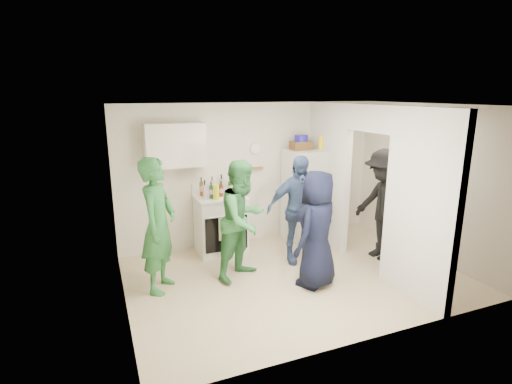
# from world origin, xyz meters

# --- Properties ---
(floor) EXTENTS (4.80, 4.80, 0.00)m
(floor) POSITION_xyz_m (0.00, 0.00, 0.00)
(floor) COLOR #C5B78B
(floor) RESTS_ON ground
(wall_back) EXTENTS (4.80, 0.00, 4.80)m
(wall_back) POSITION_xyz_m (0.00, 1.70, 1.25)
(wall_back) COLOR silver
(wall_back) RESTS_ON floor
(wall_front) EXTENTS (4.80, 0.00, 4.80)m
(wall_front) POSITION_xyz_m (0.00, -1.70, 1.25)
(wall_front) COLOR silver
(wall_front) RESTS_ON floor
(wall_left) EXTENTS (0.00, 3.40, 3.40)m
(wall_left) POSITION_xyz_m (-2.40, 0.00, 1.25)
(wall_left) COLOR silver
(wall_left) RESTS_ON floor
(wall_right) EXTENTS (0.00, 3.40, 3.40)m
(wall_right) POSITION_xyz_m (2.40, 0.00, 1.25)
(wall_right) COLOR silver
(wall_right) RESTS_ON floor
(ceiling) EXTENTS (4.80, 4.80, 0.00)m
(ceiling) POSITION_xyz_m (0.00, 0.00, 2.50)
(ceiling) COLOR white
(ceiling) RESTS_ON wall_back
(partition_pier_back) EXTENTS (0.12, 1.20, 2.50)m
(partition_pier_back) POSITION_xyz_m (1.20, 1.10, 1.25)
(partition_pier_back) COLOR silver
(partition_pier_back) RESTS_ON floor
(partition_pier_front) EXTENTS (0.12, 1.20, 2.50)m
(partition_pier_front) POSITION_xyz_m (1.20, -1.10, 1.25)
(partition_pier_front) COLOR silver
(partition_pier_front) RESTS_ON floor
(partition_header) EXTENTS (0.12, 1.00, 0.40)m
(partition_header) POSITION_xyz_m (1.20, 0.00, 2.30)
(partition_header) COLOR silver
(partition_header) RESTS_ON partition_pier_back
(stove) EXTENTS (0.82, 0.69, 0.98)m
(stove) POSITION_xyz_m (-0.73, 1.37, 0.49)
(stove) COLOR white
(stove) RESTS_ON floor
(upper_cabinet) EXTENTS (0.95, 0.34, 0.70)m
(upper_cabinet) POSITION_xyz_m (-1.40, 1.52, 1.85)
(upper_cabinet) COLOR silver
(upper_cabinet) RESTS_ON wall_back
(fridge) EXTENTS (0.69, 0.67, 1.68)m
(fridge) POSITION_xyz_m (0.90, 1.34, 0.84)
(fridge) COLOR silver
(fridge) RESTS_ON floor
(wicker_basket) EXTENTS (0.35, 0.25, 0.15)m
(wicker_basket) POSITION_xyz_m (0.80, 1.39, 1.75)
(wicker_basket) COLOR brown
(wicker_basket) RESTS_ON fridge
(blue_bowl) EXTENTS (0.24, 0.24, 0.11)m
(blue_bowl) POSITION_xyz_m (0.80, 1.39, 1.88)
(blue_bowl) COLOR #1F169B
(blue_bowl) RESTS_ON wicker_basket
(yellow_cup_stack_top) EXTENTS (0.09, 0.09, 0.25)m
(yellow_cup_stack_top) POSITION_xyz_m (1.12, 1.24, 1.80)
(yellow_cup_stack_top) COLOR yellow
(yellow_cup_stack_top) RESTS_ON fridge
(wall_clock) EXTENTS (0.22, 0.02, 0.22)m
(wall_clock) POSITION_xyz_m (0.05, 1.68, 1.70)
(wall_clock) COLOR white
(wall_clock) RESTS_ON wall_back
(spice_shelf) EXTENTS (0.35, 0.08, 0.03)m
(spice_shelf) POSITION_xyz_m (0.00, 1.65, 1.35)
(spice_shelf) COLOR olive
(spice_shelf) RESTS_ON wall_back
(nook_window) EXTENTS (0.03, 0.70, 0.80)m
(nook_window) POSITION_xyz_m (2.38, 0.20, 1.65)
(nook_window) COLOR black
(nook_window) RESTS_ON wall_right
(nook_window_frame) EXTENTS (0.04, 0.76, 0.86)m
(nook_window_frame) POSITION_xyz_m (2.36, 0.20, 1.65)
(nook_window_frame) COLOR white
(nook_window_frame) RESTS_ON wall_right
(nook_valance) EXTENTS (0.04, 0.82, 0.18)m
(nook_valance) POSITION_xyz_m (2.34, 0.20, 2.00)
(nook_valance) COLOR white
(nook_valance) RESTS_ON wall_right
(yellow_cup_stack_stove) EXTENTS (0.09, 0.09, 0.25)m
(yellow_cup_stack_stove) POSITION_xyz_m (-0.85, 1.15, 1.11)
(yellow_cup_stack_stove) COLOR #ECF414
(yellow_cup_stack_stove) RESTS_ON stove
(red_cup) EXTENTS (0.09, 0.09, 0.12)m
(red_cup) POSITION_xyz_m (-0.51, 1.17, 1.04)
(red_cup) COLOR red
(red_cup) RESTS_ON stove
(person_green_left) EXTENTS (0.73, 0.81, 1.86)m
(person_green_left) POSITION_xyz_m (-1.90, 0.37, 0.93)
(person_green_left) COLOR #2E7436
(person_green_left) RESTS_ON floor
(person_green_center) EXTENTS (1.07, 1.00, 1.75)m
(person_green_center) POSITION_xyz_m (-0.70, 0.31, 0.88)
(person_green_center) COLOR #3A8545
(person_green_center) RESTS_ON floor
(person_denim) EXTENTS (1.07, 0.59, 1.73)m
(person_denim) POSITION_xyz_m (0.30, 0.51, 0.87)
(person_denim) COLOR #3D5F86
(person_denim) RESTS_ON floor
(person_navy) EXTENTS (0.96, 0.86, 1.65)m
(person_navy) POSITION_xyz_m (0.15, -0.33, 0.83)
(person_navy) COLOR black
(person_navy) RESTS_ON floor
(person_nook) EXTENTS (0.73, 1.20, 1.81)m
(person_nook) POSITION_xyz_m (1.63, 0.10, 0.91)
(person_nook) COLOR black
(person_nook) RESTS_ON floor
(bottle_a) EXTENTS (0.07, 0.07, 0.32)m
(bottle_a) POSITION_xyz_m (-1.01, 1.47, 1.14)
(bottle_a) COLOR brown
(bottle_a) RESTS_ON stove
(bottle_b) EXTENTS (0.07, 0.07, 0.28)m
(bottle_b) POSITION_xyz_m (-0.90, 1.28, 1.12)
(bottle_b) COLOR #1A4F22
(bottle_b) RESTS_ON stove
(bottle_c) EXTENTS (0.06, 0.06, 0.31)m
(bottle_c) POSITION_xyz_m (-0.80, 1.53, 1.14)
(bottle_c) COLOR #A8AEB6
(bottle_c) RESTS_ON stove
(bottle_d) EXTENTS (0.07, 0.07, 0.26)m
(bottle_d) POSITION_xyz_m (-0.71, 1.33, 1.11)
(bottle_d) COLOR #652C11
(bottle_d) RESTS_ON stove
(bottle_e) EXTENTS (0.08, 0.08, 0.32)m
(bottle_e) POSITION_xyz_m (-0.63, 1.56, 1.14)
(bottle_e) COLOR #959BA6
(bottle_e) RESTS_ON stove
(bottle_f) EXTENTS (0.07, 0.07, 0.30)m
(bottle_f) POSITION_xyz_m (-0.54, 1.38, 1.13)
(bottle_f) COLOR black
(bottle_f) RESTS_ON stove
(bottle_g) EXTENTS (0.07, 0.07, 0.30)m
(bottle_g) POSITION_xyz_m (-0.47, 1.52, 1.13)
(bottle_g) COLOR olive
(bottle_g) RESTS_ON stove
(bottle_h) EXTENTS (0.07, 0.07, 0.32)m
(bottle_h) POSITION_xyz_m (-1.01, 1.24, 1.14)
(bottle_h) COLOR #9FA6AB
(bottle_h) RESTS_ON stove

